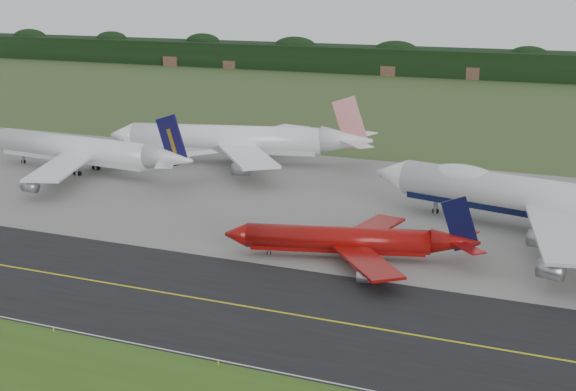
# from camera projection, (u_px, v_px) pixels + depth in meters

# --- Properties ---
(ground) EXTENTS (600.00, 600.00, 0.00)m
(ground) POSITION_uv_depth(u_px,v_px,m) (307.00, 304.00, 108.87)
(ground) COLOR #394E24
(ground) RESTS_ON ground
(taxiway) EXTENTS (400.00, 32.00, 0.02)m
(taxiway) POSITION_uv_depth(u_px,v_px,m) (295.00, 315.00, 105.31)
(taxiway) COLOR black
(taxiway) RESTS_ON ground
(apron) EXTENTS (400.00, 78.00, 0.01)m
(apron) POSITION_uv_depth(u_px,v_px,m) (404.00, 209.00, 154.27)
(apron) COLOR gray
(apron) RESTS_ON ground
(taxiway_centreline) EXTENTS (400.00, 0.40, 0.00)m
(taxiway_centreline) POSITION_uv_depth(u_px,v_px,m) (295.00, 315.00, 105.30)
(taxiway_centreline) COLOR gold
(taxiway_centreline) RESTS_ON taxiway
(taxiway_edge_line) EXTENTS (400.00, 0.25, 0.00)m
(taxiway_edge_line) POSITION_uv_depth(u_px,v_px,m) (244.00, 365.00, 91.51)
(taxiway_edge_line) COLOR silver
(taxiway_edge_line) RESTS_ON taxiway
(horizon_treeline) EXTENTS (700.00, 25.00, 12.00)m
(horizon_treeline) POSITION_uv_depth(u_px,v_px,m) (535.00, 67.00, 351.14)
(horizon_treeline) COLOR black
(horizon_treeline) RESTS_ON ground
(jet_ba_747) EXTENTS (71.06, 57.86, 18.03)m
(jet_ba_747) POSITION_uv_depth(u_px,v_px,m) (556.00, 201.00, 136.55)
(jet_ba_747) COLOR silver
(jet_ba_747) RESTS_ON ground
(jet_red_737) EXTENTS (39.71, 31.71, 10.87)m
(jet_red_737) POSITION_uv_depth(u_px,v_px,m) (352.00, 240.00, 125.86)
(jet_red_737) COLOR maroon
(jet_red_737) RESTS_ON ground
(jet_navy_gold) EXTENTS (59.70, 51.81, 15.40)m
(jet_navy_gold) POSITION_uv_depth(u_px,v_px,m) (85.00, 151.00, 181.83)
(jet_navy_gold) COLOR white
(jet_navy_gold) RESTS_ON ground
(jet_star_tail) EXTENTS (63.36, 52.02, 16.87)m
(jet_star_tail) POSITION_uv_depth(u_px,v_px,m) (240.00, 140.00, 191.02)
(jet_star_tail) COLOR white
(jet_star_tail) RESTS_ON ground
(edge_marker_left) EXTENTS (0.16, 0.16, 0.50)m
(edge_marker_left) POSITION_uv_depth(u_px,v_px,m) (54.00, 330.00, 100.28)
(edge_marker_left) COLOR yellow
(edge_marker_left) RESTS_ON ground
(edge_marker_center) EXTENTS (0.16, 0.16, 0.50)m
(edge_marker_center) POSITION_uv_depth(u_px,v_px,m) (218.00, 363.00, 91.60)
(edge_marker_center) COLOR yellow
(edge_marker_center) RESTS_ON ground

